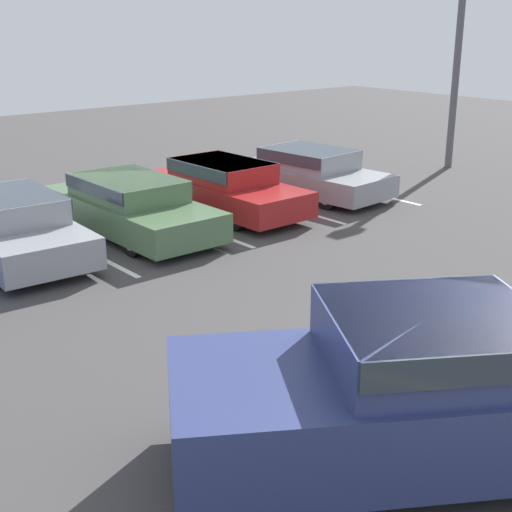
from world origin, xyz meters
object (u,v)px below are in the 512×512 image
object	(u,v)px
parked_sedan_c	(130,204)
parked_sedan_e	(310,171)
parked_sedan_b	(11,224)
parked_sedan_d	(224,185)
pickup_truck	(459,387)
light_post	(458,52)

from	to	relation	value
parked_sedan_c	parked_sedan_e	xyz separation A→B (m)	(5.35, 0.01, 0.00)
parked_sedan_b	parked_sedan_c	world-z (taller)	parked_sedan_b
parked_sedan_b	parked_sedan_d	xyz separation A→B (m)	(5.19, 0.05, -0.01)
parked_sedan_c	parked_sedan_b	bearing A→B (deg)	-91.13
pickup_truck	parked_sedan_e	world-z (taller)	pickup_truck
parked_sedan_b	light_post	size ratio (longest dim) A/B	0.76
parked_sedan_b	light_post	distance (m)	14.10
parked_sedan_c	parked_sedan_d	world-z (taller)	parked_sedan_d
parked_sedan_e	light_post	world-z (taller)	light_post
parked_sedan_c	parked_sedan_e	bearing A→B (deg)	89.66
pickup_truck	light_post	bearing A→B (deg)	67.81
pickup_truck	parked_sedan_d	xyz separation A→B (m)	(4.28, 9.54, -0.20)
pickup_truck	parked_sedan_d	distance (m)	10.46
parked_sedan_b	light_post	bearing A→B (deg)	92.12
parked_sedan_b	parked_sedan_e	bearing A→B (deg)	92.52
parked_sedan_c	light_post	world-z (taller)	light_post
parked_sedan_b	parked_sedan_e	size ratio (longest dim) A/B	1.01
pickup_truck	parked_sedan_d	size ratio (longest dim) A/B	1.33
parked_sedan_e	parked_sedan_d	bearing A→B (deg)	-96.28
parked_sedan_b	parked_sedan_d	size ratio (longest dim) A/B	0.98
parked_sedan_e	pickup_truck	bearing A→B (deg)	-41.39
pickup_truck	light_post	distance (m)	16.15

